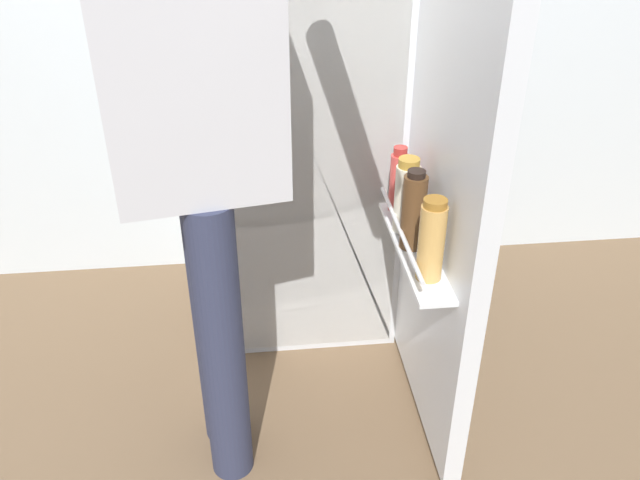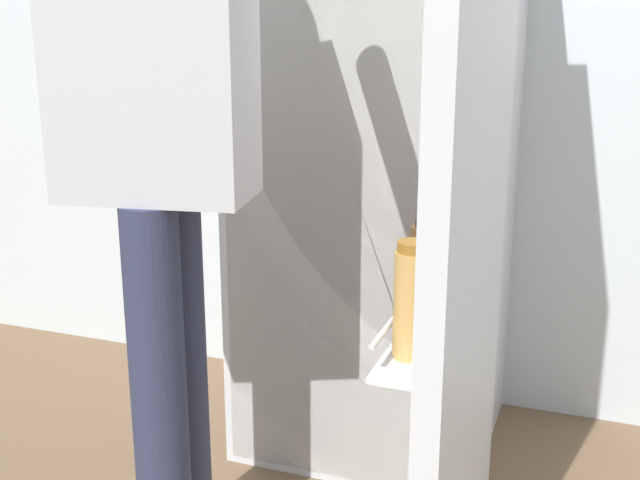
{
  "view_description": "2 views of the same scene",
  "coord_description": "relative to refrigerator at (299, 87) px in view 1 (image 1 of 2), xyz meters",
  "views": [
    {
      "loc": [
        -0.13,
        -1.57,
        1.57
      ],
      "look_at": [
        0.03,
        -0.1,
        0.67
      ],
      "focal_mm": 36.43,
      "sensor_mm": 36.0,
      "label": 1
    },
    {
      "loc": [
        0.63,
        -1.62,
        1.26
      ],
      "look_at": [
        0.07,
        -0.1,
        0.79
      ],
      "focal_mm": 46.08,
      "sensor_mm": 36.0,
      "label": 2
    }
  ],
  "objects": [
    {
      "name": "ground_plane",
      "position": [
        -0.03,
        -0.51,
        -0.9
      ],
      "size": [
        6.34,
        6.34,
        0.0
      ],
      "primitive_type": "plane",
      "color": "brown"
    },
    {
      "name": "refrigerator",
      "position": [
        0.0,
        0.0,
        0.0
      ],
      "size": [
        0.74,
        1.29,
        1.79
      ],
      "color": "silver",
      "rests_on": "ground_plane"
    },
    {
      "name": "person",
      "position": [
        -0.27,
        -0.69,
        0.16
      ],
      "size": [
        0.62,
        0.66,
        1.75
      ],
      "color": "#2D334C",
      "rests_on": "ground_plane"
    }
  ]
}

